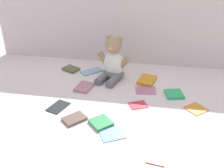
# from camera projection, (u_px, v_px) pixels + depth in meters

# --- Properties ---
(ground_plane) EXTENTS (3.20, 3.20, 0.00)m
(ground_plane) POSITION_uv_depth(u_px,v_px,m) (118.00, 91.00, 1.53)
(ground_plane) COLOR silver
(backdrop_drape) EXTENTS (1.86, 0.03, 0.62)m
(backdrop_drape) POSITION_uv_depth(u_px,v_px,m) (128.00, 19.00, 1.75)
(backdrop_drape) COLOR beige
(backdrop_drape) RESTS_ON ground_plane
(teddy_bear) EXTENTS (0.23, 0.23, 0.28)m
(teddy_bear) POSITION_uv_depth(u_px,v_px,m) (113.00, 63.00, 1.63)
(teddy_bear) COLOR white
(teddy_bear) RESTS_ON ground_plane
(book_case_0) EXTENTS (0.11, 0.14, 0.01)m
(book_case_0) POSITION_uv_depth(u_px,v_px,m) (58.00, 106.00, 1.38)
(book_case_0) COLOR black
(book_case_0) RESTS_ON ground_plane
(book_case_1) EXTENTS (0.12, 0.15, 0.02)m
(book_case_1) POSITION_uv_depth(u_px,v_px,m) (147.00, 80.00, 1.63)
(book_case_1) COLOR orange
(book_case_1) RESTS_ON ground_plane
(book_case_2) EXTENTS (0.09, 0.12, 0.01)m
(book_case_2) POSITION_uv_depth(u_px,v_px,m) (157.00, 154.00, 1.08)
(book_case_2) COLOR red
(book_case_2) RESTS_ON ground_plane
(book_case_3) EXTENTS (0.11, 0.13, 0.01)m
(book_case_3) POSITION_uv_depth(u_px,v_px,m) (84.00, 87.00, 1.56)
(book_case_3) COLOR #A96E7F
(book_case_3) RESTS_ON ground_plane
(book_case_4) EXTENTS (0.15, 0.14, 0.01)m
(book_case_4) POSITION_uv_depth(u_px,v_px,m) (91.00, 71.00, 1.75)
(book_case_4) COLOR #81ABCA
(book_case_4) RESTS_ON ground_plane
(book_case_5) EXTENTS (0.13, 0.13, 0.01)m
(book_case_5) POSITION_uv_depth(u_px,v_px,m) (196.00, 108.00, 1.37)
(book_case_5) COLOR orange
(book_case_5) RESTS_ON ground_plane
(book_case_6) EXTENTS (0.11, 0.10, 0.01)m
(book_case_6) POSITION_uv_depth(u_px,v_px,m) (138.00, 105.00, 1.40)
(book_case_6) COLOR red
(book_case_6) RESTS_ON ground_plane
(book_case_7) EXTENTS (0.13, 0.10, 0.01)m
(book_case_7) POSITION_uv_depth(u_px,v_px,m) (146.00, 90.00, 1.54)
(book_case_7) COLOR #B06787
(book_case_7) RESTS_ON ground_plane
(book_case_8) EXTENTS (0.13, 0.13, 0.02)m
(book_case_8) POSITION_uv_depth(u_px,v_px,m) (101.00, 123.00, 1.26)
(book_case_8) COLOR #34904F
(book_case_8) RESTS_ON ground_plane
(book_case_9) EXTENTS (0.12, 0.11, 0.02)m
(book_case_9) POSITION_uv_depth(u_px,v_px,m) (71.00, 69.00, 1.77)
(book_case_9) COLOR #53583D
(book_case_9) RESTS_ON ground_plane
(book_case_10) EXTENTS (0.14, 0.13, 0.01)m
(book_case_10) POSITION_uv_depth(u_px,v_px,m) (112.00, 134.00, 1.19)
(book_case_10) COLOR #76A3D7
(book_case_10) RESTS_ON ground_plane
(book_case_11) EXTENTS (0.12, 0.12, 0.02)m
(book_case_11) POSITION_uv_depth(u_px,v_px,m) (174.00, 94.00, 1.49)
(book_case_11) COLOR #29A761
(book_case_11) RESTS_ON ground_plane
(book_case_12) EXTENTS (0.13, 0.13, 0.01)m
(book_case_12) POSITION_uv_depth(u_px,v_px,m) (74.00, 119.00, 1.29)
(book_case_12) COLOR brown
(book_case_12) RESTS_ON ground_plane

